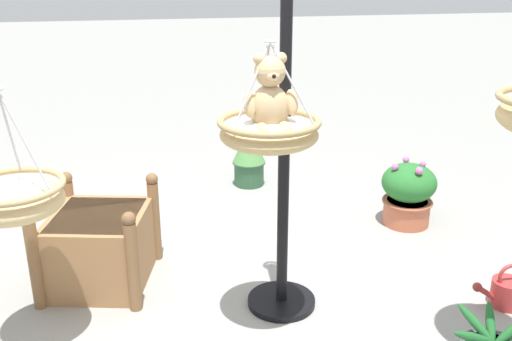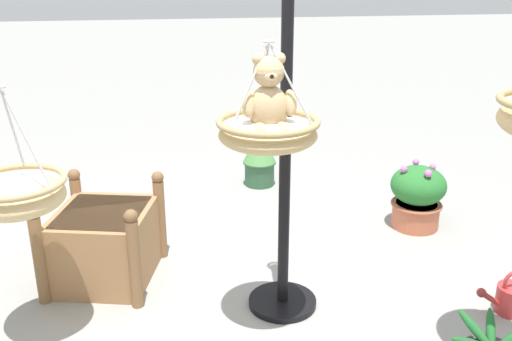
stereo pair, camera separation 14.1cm
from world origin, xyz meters
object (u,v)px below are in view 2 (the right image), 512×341
Objects in this scene: potted_plant_tall_leafy at (417,196)px; potted_plant_bushy_green at (260,156)px; teddy_bear at (269,99)px; wooden_planter_box at (105,242)px; display_pole_central at (284,203)px; watering_can at (511,298)px; hanging_basket_with_teddy at (268,132)px; hanging_basket_right_low at (17,194)px.

potted_plant_bushy_green reaches higher than potted_plant_tall_leafy.
teddy_bear is 1.73m from wooden_planter_box.
display_pole_central reaches higher than watering_can.
wooden_planter_box is 2.09m from potted_plant_bushy_green.
hanging_basket_with_teddy reaches higher than watering_can.
hanging_basket_right_low is 1.24× the size of potted_plant_tall_leafy.
hanging_basket_with_teddy is at bearing 81.56° from potted_plant_bushy_green.
hanging_basket_right_low is at bearing 62.37° from wooden_planter_box.
wooden_planter_box is at bearing -24.94° from display_pole_central.
hanging_basket_right_low is at bearing -6.26° from teddy_bear.
watering_can is at bearing 93.37° from potted_plant_tall_leafy.
watering_can is at bearing 177.74° from hanging_basket_with_teddy.
wooden_planter_box is at bearing 9.80° from potted_plant_tall_leafy.
potted_plant_tall_leafy is at bearing -140.73° from hanging_basket_with_teddy.
display_pole_central is at bearing -175.27° from hanging_basket_right_low.
teddy_bear reaches higher than wooden_planter_box.
hanging_basket_right_low is at bearing -5.36° from hanging_basket_with_teddy.
hanging_basket_with_teddy is 1.02× the size of potted_plant_tall_leafy.
potted_plant_bushy_green is (-1.35, -1.59, 0.02)m from wooden_planter_box.
display_pole_central is at bearing -12.46° from watering_can.
potted_plant_tall_leafy is 0.97× the size of potted_plant_bushy_green.
hanging_basket_right_low is (1.35, -0.15, -0.50)m from teddy_bear.
display_pole_central is at bearing -120.96° from hanging_basket_with_teddy.
hanging_basket_with_teddy is 0.99× the size of potted_plant_bushy_green.
watering_can is (-1.21, 2.44, -0.20)m from potted_plant_bushy_green.
watering_can is at bearing 178.52° from teddy_bear.
display_pole_central reaches higher than wooden_planter_box.
hanging_basket_right_low reaches higher than watering_can.
display_pole_central reaches higher than teddy_bear.
wooden_planter_box is at bearing -18.29° from watering_can.
potted_plant_tall_leafy is (-2.49, -0.43, 0.00)m from wooden_planter_box.
hanging_basket_with_teddy is at bearing 174.64° from hanging_basket_right_low.
teddy_bear is at bearing 81.63° from potted_plant_bushy_green.
display_pole_central is 3.34× the size of hanging_basket_right_low.
wooden_planter_box is 2.52m from potted_plant_tall_leafy.
watering_can is at bearing 161.71° from wooden_planter_box.
hanging_basket_right_low is (1.35, -0.13, -0.32)m from hanging_basket_with_teddy.
teddy_bear is (0.00, 0.02, 0.18)m from hanging_basket_with_teddy.
wooden_planter_box reaches higher than potted_plant_tall_leafy.
wooden_planter_box is at bearing -117.63° from hanging_basket_right_low.
wooden_planter_box reaches higher than watering_can.
hanging_basket_with_teddy reaches higher than potted_plant_tall_leafy.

